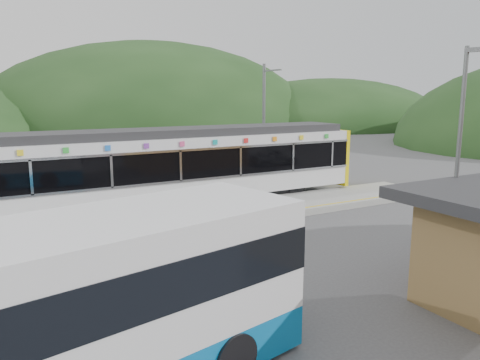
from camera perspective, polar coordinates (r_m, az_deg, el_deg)
ground at (r=17.00m, az=-1.87°, el=-7.77°), size 120.00×120.00×0.00m
hills at (r=24.46m, az=5.34°, el=-2.16°), size 146.00×149.00×26.00m
platform at (r=19.82m, az=-6.27°, el=-4.72°), size 26.00×3.20×0.30m
yellow_line at (r=18.63m, az=-4.71°, el=-5.18°), size 26.00×0.10×0.01m
train at (r=21.80m, az=-9.89°, el=1.71°), size 20.44×3.01×3.74m
catenary_mast_east at (r=27.11m, az=2.95°, el=6.89°), size 0.18×1.80×7.00m
lamp_post at (r=14.27m, az=25.56°, el=3.81°), size 0.54×1.20×6.57m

